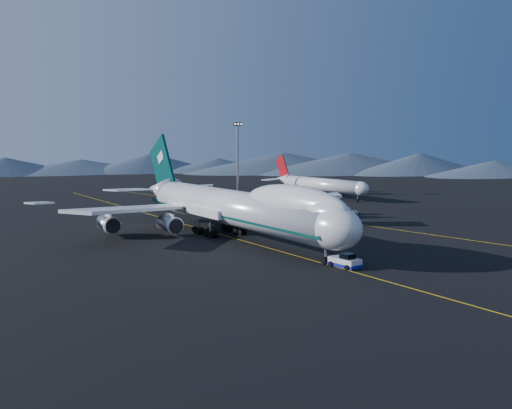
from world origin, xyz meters
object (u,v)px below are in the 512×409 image
pushback_tug (345,263)px  service_van (349,211)px  second_jet (318,184)px  floodlight_mast (238,158)px  boeing_747 (233,207)px

pushback_tug → service_van: 60.14m
second_jet → floodlight_mast: (-18.61, 19.03, 8.12)m
boeing_747 → pushback_tug: bearing=-88.0°
boeing_747 → service_van: (41.61, 14.87, -5.09)m
pushback_tug → floodlight_mast: (42.71, 101.64, 11.45)m
floodlight_mast → service_van: bearing=-92.2°
floodlight_mast → boeing_747: bearing=-121.3°
pushback_tug → boeing_747: bearing=86.9°
boeing_747 → second_jet: 81.92m
pushback_tug → service_van: bearing=42.5°
pushback_tug → floodlight_mast: bearing=62.1°
boeing_747 → pushback_tug: 30.00m
pushback_tug → second_jet: (61.32, 82.61, 3.33)m
boeing_747 → floodlight_mast: 84.58m
boeing_747 → second_jet: bearing=40.4°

